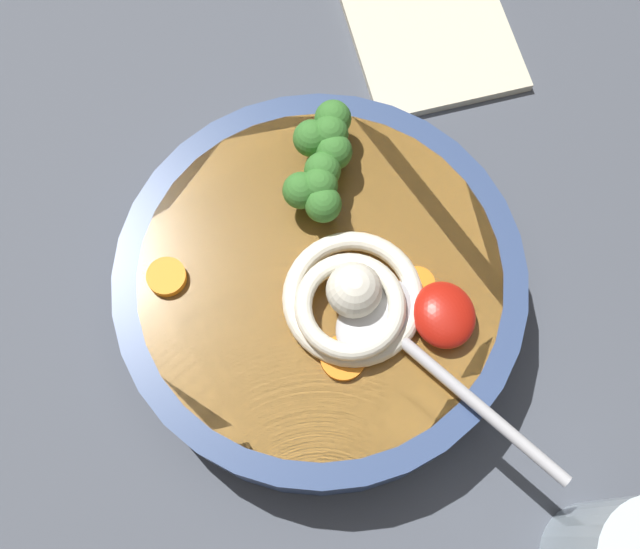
% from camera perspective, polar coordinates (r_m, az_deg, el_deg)
% --- Properties ---
extents(table_slab, '(1.23, 1.23, 0.03)m').
position_cam_1_polar(table_slab, '(0.57, -3.27, -6.08)').
color(table_slab, '#474C56').
rests_on(table_slab, ground).
extents(soup_bowl, '(0.28, 0.28, 0.06)m').
position_cam_1_polar(soup_bowl, '(0.53, 0.00, -1.02)').
color(soup_bowl, '#334775').
rests_on(soup_bowl, table_slab).
extents(noodle_pile, '(0.10, 0.10, 0.04)m').
position_cam_1_polar(noodle_pile, '(0.48, 2.43, -1.75)').
color(noodle_pile, silver).
rests_on(noodle_pile, soup_bowl).
extents(soup_spoon, '(0.16, 0.13, 0.02)m').
position_cam_1_polar(soup_spoon, '(0.48, 5.47, -4.36)').
color(soup_spoon, '#B7B7BC').
rests_on(soup_spoon, soup_bowl).
extents(chili_sauce_dollop, '(0.04, 0.04, 0.02)m').
position_cam_1_polar(chili_sauce_dollop, '(0.49, 9.26, -3.00)').
color(chili_sauce_dollop, '#B2190F').
rests_on(chili_sauce_dollop, soup_bowl).
extents(broccoli_floret_front, '(0.05, 0.04, 0.04)m').
position_cam_1_polar(broccoli_floret_front, '(0.52, 0.53, 10.33)').
color(broccoli_floret_front, '#7A9E60').
rests_on(broccoli_floret_front, soup_bowl).
extents(broccoli_floret_left, '(0.05, 0.04, 0.04)m').
position_cam_1_polar(broccoli_floret_left, '(0.50, -0.26, 6.49)').
color(broccoli_floret_left, '#7A9E60').
rests_on(broccoli_floret_left, soup_bowl).
extents(carrot_slice_near_spoon, '(0.02, 0.02, 0.01)m').
position_cam_1_polar(carrot_slice_near_spoon, '(0.50, 7.28, -0.70)').
color(carrot_slice_near_spoon, orange).
rests_on(carrot_slice_near_spoon, soup_bowl).
extents(carrot_slice_extra_a, '(0.03, 0.03, 0.01)m').
position_cam_1_polar(carrot_slice_extra_a, '(0.51, -11.40, -0.17)').
color(carrot_slice_extra_a, orange).
rests_on(carrot_slice_extra_a, soup_bowl).
extents(carrot_slice_right, '(0.03, 0.03, 0.00)m').
position_cam_1_polar(carrot_slice_right, '(0.48, 1.75, -6.27)').
color(carrot_slice_right, orange).
rests_on(carrot_slice_right, soup_bowl).
extents(folded_napkin, '(0.17, 0.14, 0.01)m').
position_cam_1_polar(folded_napkin, '(0.67, 8.01, 18.16)').
color(folded_napkin, beige).
rests_on(folded_napkin, table_slab).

